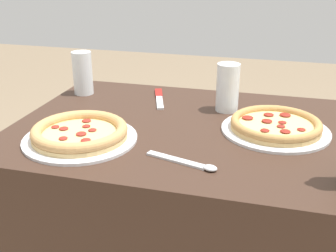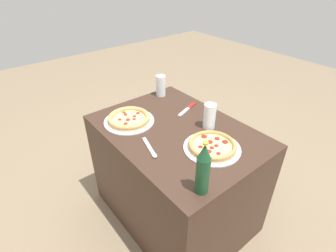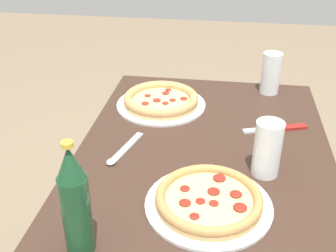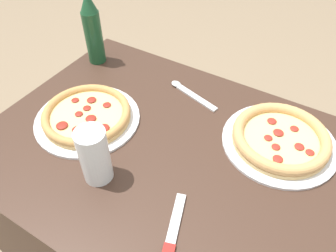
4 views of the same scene
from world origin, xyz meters
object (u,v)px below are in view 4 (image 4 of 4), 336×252
knife (171,239)px  pizza_margherita (87,115)px  spoon (189,92)px  beer_bottle (92,29)px  glass_water (95,158)px  pizza_veggie (280,138)px

knife → pizza_margherita: bearing=154.3°
knife → spoon: bearing=114.3°
pizza_margherita → knife: 0.45m
pizza_margherita → beer_bottle: bearing=124.3°
knife → spoon: size_ratio=1.08×
glass_water → knife: glass_water is taller
beer_bottle → spoon: size_ratio=1.40×
pizza_margherita → pizza_veggie: bearing=21.3°
beer_bottle → knife: (0.58, -0.45, -0.12)m
pizza_veggie → spoon: pizza_veggie is taller
glass_water → pizza_margherita: bearing=138.7°
pizza_veggie → glass_water: size_ratio=2.02×
spoon → beer_bottle: bearing=-179.4°
glass_water → spoon: (0.04, 0.40, -0.06)m
pizza_veggie → glass_water: 0.49m
glass_water → knife: (0.24, -0.05, -0.06)m
pizza_veggie → glass_water: bearing=-136.3°
pizza_veggie → beer_bottle: size_ratio=1.17×
beer_bottle → spoon: bearing=0.6°
pizza_veggie → beer_bottle: 0.70m
pizza_margherita → beer_bottle: beer_bottle is taller
beer_bottle → pizza_veggie: bearing=-4.8°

